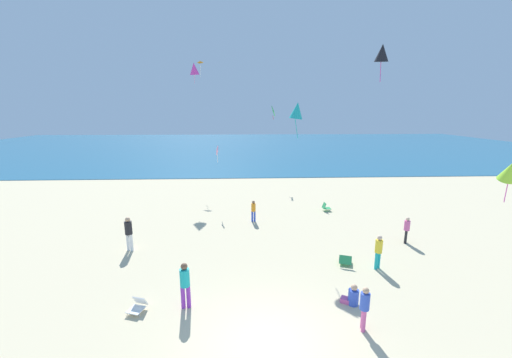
{
  "coord_description": "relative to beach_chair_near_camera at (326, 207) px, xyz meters",
  "views": [
    {
      "loc": [
        -0.66,
        -7.81,
        6.87
      ],
      "look_at": [
        0.0,
        7.63,
        3.4
      ],
      "focal_mm": 21.35,
      "sensor_mm": 36.0,
      "label": 1
    }
  ],
  "objects": [
    {
      "name": "person_6",
      "position": [
        -7.86,
        -10.47,
        0.72
      ],
      "size": [
        0.4,
        0.4,
        1.72
      ],
      "rotation": [
        0.0,
        0.0,
        4.88
      ],
      "color": "purple",
      "rests_on": "ground_plane"
    },
    {
      "name": "beach_chair_near_camera",
      "position": [
        0.0,
        0.0,
        0.0
      ],
      "size": [
        0.58,
        0.53,
        0.58
      ],
      "rotation": [
        0.0,
        0.0,
        0.05
      ],
      "color": "#2D9956",
      "rests_on": "ground_plane"
    },
    {
      "name": "beach_chair_mid_beach",
      "position": [
        -9.5,
        -10.61,
        -0.05
      ],
      "size": [
        0.66,
        0.74,
        0.5
      ],
      "rotation": [
        0.0,
        0.0,
        4.41
      ],
      "color": "white",
      "rests_on": "ground_plane"
    },
    {
      "name": "kite_green",
      "position": [
        -2.84,
        9.63,
        6.57
      ],
      "size": [
        0.37,
        1.05,
        1.3
      ],
      "rotation": [
        0.0,
        0.0,
        5.03
      ],
      "color": "green"
    },
    {
      "name": "kite_pink",
      "position": [
        -7.6,
        1.35,
        3.84
      ],
      "size": [
        0.18,
        0.67,
        1.21
      ],
      "rotation": [
        0.0,
        0.0,
        1.96
      ],
      "color": "pink"
    },
    {
      "name": "kite_lime",
      "position": [
        4.35,
        -9.28,
        4.37
      ],
      "size": [
        0.91,
        1.06,
        1.73
      ],
      "rotation": [
        0.0,
        0.0,
        5.94
      ],
      "color": "#99DB33"
    },
    {
      "name": "person_3",
      "position": [
        -5.15,
        -1.9,
        0.52
      ],
      "size": [
        0.31,
        0.31,
        1.37
      ],
      "rotation": [
        0.0,
        0.0,
        1.42
      ],
      "color": "blue",
      "rests_on": "ground_plane"
    },
    {
      "name": "person_0",
      "position": [
        0.14,
        -8.06,
        0.64
      ],
      "size": [
        0.43,
        0.43,
        1.58
      ],
      "rotation": [
        0.0,
        0.0,
        2.12
      ],
      "color": "#19ADB2",
      "rests_on": "ground_plane"
    },
    {
      "name": "kite_teal",
      "position": [
        -2.98,
        -4.22,
        6.61
      ],
      "size": [
        0.86,
        0.77,
        1.9
      ],
      "rotation": [
        0.0,
        0.0,
        1.48
      ],
      "color": "#1EADAD"
    },
    {
      "name": "beach_chair_far_left",
      "position": [
        -1.17,
        -7.67,
        -0.05
      ],
      "size": [
        0.74,
        0.82,
        0.51
      ],
      "rotation": [
        0.0,
        0.0,
        1.23
      ],
      "color": "#2D9956",
      "rests_on": "ground_plane"
    },
    {
      "name": "person_4",
      "position": [
        -1.99,
        -11.86,
        0.59
      ],
      "size": [
        0.36,
        0.36,
        1.5
      ],
      "rotation": [
        0.0,
        0.0,
        2.9
      ],
      "color": "#D8599E",
      "rests_on": "ground_plane"
    },
    {
      "name": "person_1",
      "position": [
        -1.87,
        -10.52,
        0.02
      ],
      "size": [
        0.71,
        0.61,
        0.79
      ],
      "rotation": [
        0.0,
        0.0,
        2.61
      ],
      "color": "blue",
      "rests_on": "ground_plane"
    },
    {
      "name": "kite_orange",
      "position": [
        -9.88,
        11.43,
        11.23
      ],
      "size": [
        0.59,
        0.51,
        1.69
      ],
      "rotation": [
        0.0,
        0.0,
        2.89
      ],
      "color": "orange"
    },
    {
      "name": "kite_magenta",
      "position": [
        -9.86,
        7.25,
        10.09
      ],
      "size": [
        1.06,
        1.14,
        1.74
      ],
      "rotation": [
        0.0,
        0.0,
        2.82
      ],
      "color": "#DB3DA8"
    },
    {
      "name": "person_2",
      "position": [
        -11.49,
        -5.76,
        0.75
      ],
      "size": [
        0.45,
        0.45,
        1.77
      ],
      "rotation": [
        0.0,
        0.0,
        1.23
      ],
      "color": "white",
      "rests_on": "ground_plane"
    },
    {
      "name": "ground_plane",
      "position": [
        -5.11,
        -2.37,
        -0.27
      ],
      "size": [
        120.0,
        120.0,
        0.0
      ],
      "primitive_type": "plane",
      "color": "beige"
    },
    {
      "name": "person_5",
      "position": [
        2.82,
        -5.47,
        0.56
      ],
      "size": [
        0.4,
        0.4,
        1.44
      ],
      "rotation": [
        0.0,
        0.0,
        5.71
      ],
      "color": "black",
      "rests_on": "ground_plane"
    },
    {
      "name": "kite_black",
      "position": [
        0.94,
        -4.9,
        9.31
      ],
      "size": [
        0.8,
        0.88,
        1.78
      ],
      "rotation": [
        0.0,
        0.0,
        6.1
      ],
      "color": "black"
    },
    {
      "name": "ocean_water",
      "position": [
        -5.11,
        40.74,
        -0.25
      ],
      "size": [
        120.0,
        60.0,
        0.05
      ],
      "primitive_type": "cube",
      "color": "#236084",
      "rests_on": "ground_plane"
    }
  ]
}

